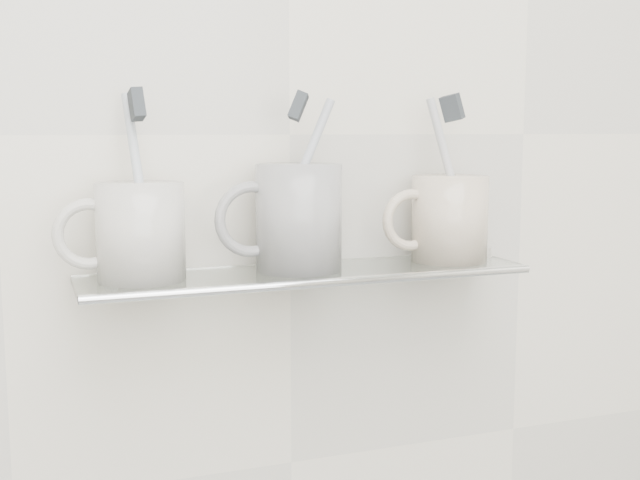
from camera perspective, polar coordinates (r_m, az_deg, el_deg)
name	(u,v)px	position (r m, az deg, el deg)	size (l,w,h in m)	color
wall_back	(290,135)	(0.94, -2.17, 7.50)	(2.50, 2.50, 0.00)	beige
shelf_glass	(308,274)	(0.89, -0.87, -2.43)	(0.50, 0.12, 0.01)	silver
shelf_rail	(326,283)	(0.84, 0.40, -3.06)	(0.01, 0.01, 0.50)	silver
bracket_left	(111,289)	(0.90, -14.67, -3.37)	(0.02, 0.02, 0.03)	silver
bracket_right	(452,266)	(1.03, 9.36, -1.83)	(0.02, 0.02, 0.03)	silver
mug_left	(141,232)	(0.85, -12.64, 0.57)	(0.09, 0.09, 0.10)	silver
mug_left_handle	(89,234)	(0.84, -16.10, 0.41)	(0.07, 0.07, 0.01)	silver
toothbrush_left	(139,183)	(0.84, -12.74, 3.95)	(0.01, 0.01, 0.19)	silver
bristles_left	(137,104)	(0.84, -12.90, 9.38)	(0.01, 0.02, 0.03)	#2D3237
mug_center	(299,218)	(0.89, -1.52, 1.61)	(0.10, 0.10, 0.12)	white
mug_center_handle	(252,219)	(0.87, -4.88, 1.47)	(0.08, 0.08, 0.01)	white
toothbrush_center	(299,180)	(0.88, -1.53, 4.31)	(0.01, 0.01, 0.19)	#A4ADB9
bristles_center	(298,106)	(0.88, -1.55, 9.50)	(0.01, 0.02, 0.03)	#2D3237
mug_right	(450,218)	(0.97, 9.20, 1.53)	(0.09, 0.09, 0.10)	beige
mug_right_handle	(411,220)	(0.94, 6.49, 1.42)	(0.07, 0.07, 0.01)	beige
toothbrush_right	(451,176)	(0.96, 9.27, 4.49)	(0.01, 0.01, 0.19)	#BABABA
bristles_right	(452,108)	(0.96, 9.37, 9.26)	(0.01, 0.02, 0.03)	#2D3237
chrome_cap	(477,253)	(0.99, 11.10, -0.88)	(0.04, 0.04, 0.02)	silver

